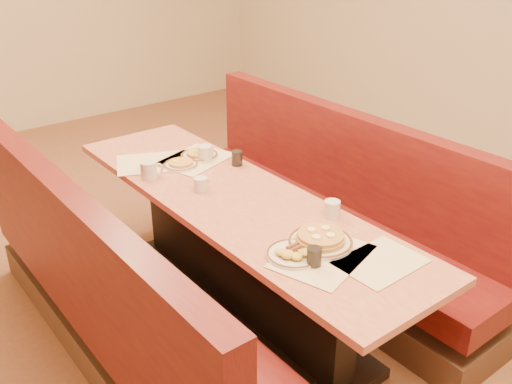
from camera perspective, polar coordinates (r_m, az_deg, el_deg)
ground at (r=3.49m, az=-1.89°, el=-11.59°), size 8.00×8.00×0.00m
diner_table at (r=3.28m, az=-1.99°, el=-6.39°), size 0.70×2.50×0.75m
booth_left at (r=2.99m, az=-13.58°, el=-11.05°), size 0.55×2.50×1.05m
booth_right at (r=3.70m, az=7.21°, el=-2.78°), size 0.55×2.50×1.05m
placemat_near_left at (r=2.58m, az=6.65°, el=-6.40°), size 0.52×0.45×0.00m
placemat_near_right at (r=2.58m, az=12.33°, el=-6.83°), size 0.38×0.28×0.00m
placemat_far_left at (r=3.57m, az=-10.21°, el=2.92°), size 0.54×0.49×0.00m
placemat_far_right at (r=3.59m, az=-6.12°, el=3.28°), size 0.52×0.45×0.00m
pancake_plate at (r=2.66m, az=6.46°, el=-4.79°), size 0.31×0.31×0.07m
eggs_plate at (r=2.56m, az=3.78°, el=-6.19°), size 0.25×0.25×0.05m
extra_plate_mid at (r=3.63m, az=-5.68°, el=3.76°), size 0.23×0.23×0.05m
extra_plate_far at (r=3.50m, az=-7.54°, el=2.78°), size 0.21×0.21×0.04m
coffee_mug_a at (r=2.90m, az=7.64°, el=-1.63°), size 0.11×0.08×0.09m
coffee_mug_b at (r=3.16m, az=-5.54°, el=0.81°), size 0.11×0.07×0.08m
coffee_mug_c at (r=3.56m, az=-5.07°, el=3.92°), size 0.13×0.09×0.10m
coffee_mug_d at (r=3.35m, az=-10.61°, el=2.21°), size 0.13×0.10×0.10m
soda_tumbler_near at (r=2.49m, az=5.83°, el=-6.49°), size 0.07×0.07×0.09m
soda_tumbler_mid at (r=3.48m, az=-1.91°, el=3.40°), size 0.07×0.07×0.09m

